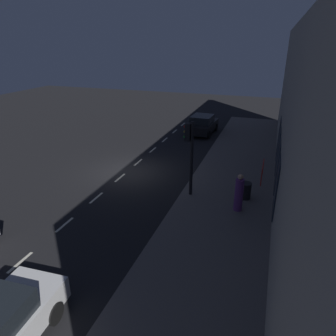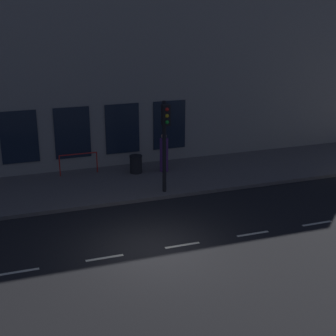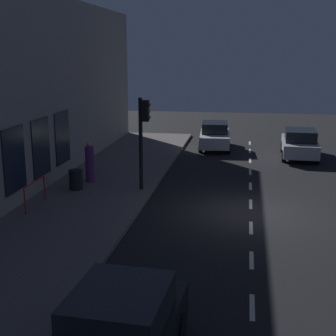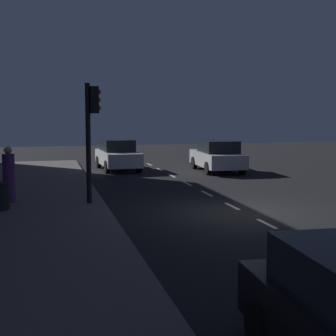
# 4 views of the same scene
# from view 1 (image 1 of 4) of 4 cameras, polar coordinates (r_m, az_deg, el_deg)

# --- Properties ---
(ground_plane) EXTENTS (60.00, 60.00, 0.00)m
(ground_plane) POSITION_cam_1_polar(r_m,az_deg,el_deg) (18.97, -7.51, -0.63)
(ground_plane) COLOR black
(sidewalk) EXTENTS (4.50, 32.00, 0.15)m
(sidewalk) POSITION_cam_1_polar(r_m,az_deg,el_deg) (17.27, 11.47, -3.07)
(sidewalk) COLOR #5B5654
(sidewalk) RESTS_ON ground
(building_facade) EXTENTS (0.65, 32.00, 8.14)m
(building_facade) POSITION_cam_1_polar(r_m,az_deg,el_deg) (15.91, 21.79, 8.80)
(building_facade) COLOR gray
(building_facade) RESTS_ON ground
(lane_centre_line) EXTENTS (0.12, 27.20, 0.01)m
(lane_centre_line) POSITION_cam_1_polar(r_m,az_deg,el_deg) (18.16, -8.90, -1.80)
(lane_centre_line) COLOR beige
(lane_centre_line) RESTS_ON ground
(traffic_light) EXTENTS (0.50, 0.32, 3.78)m
(traffic_light) POSITION_cam_1_polar(r_m,az_deg,el_deg) (14.88, 4.05, 3.87)
(traffic_light) COLOR black
(traffic_light) RESTS_ON sidewalk
(parked_car_1) EXTENTS (2.14, 3.94, 1.58)m
(parked_car_1) POSITION_cam_1_polar(r_m,az_deg,el_deg) (26.52, 6.36, 7.99)
(parked_car_1) COLOR black
(parked_car_1) RESTS_ON ground
(pedestrian_0) EXTENTS (0.53, 0.53, 1.79)m
(pedestrian_0) POSITION_cam_1_polar(r_m,az_deg,el_deg) (14.38, 12.97, -4.67)
(pedestrian_0) COLOR #5B2D70
(pedestrian_0) RESTS_ON sidewalk
(trash_bin) EXTENTS (0.58, 0.58, 0.82)m
(trash_bin) POSITION_cam_1_polar(r_m,az_deg,el_deg) (15.70, 14.11, -4.06)
(trash_bin) COLOR black
(trash_bin) RESTS_ON sidewalk
(red_railing) EXTENTS (0.05, 1.74, 0.97)m
(red_railing) POSITION_cam_1_polar(r_m,az_deg,el_deg) (17.86, 17.11, -0.05)
(red_railing) COLOR red
(red_railing) RESTS_ON sidewalk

